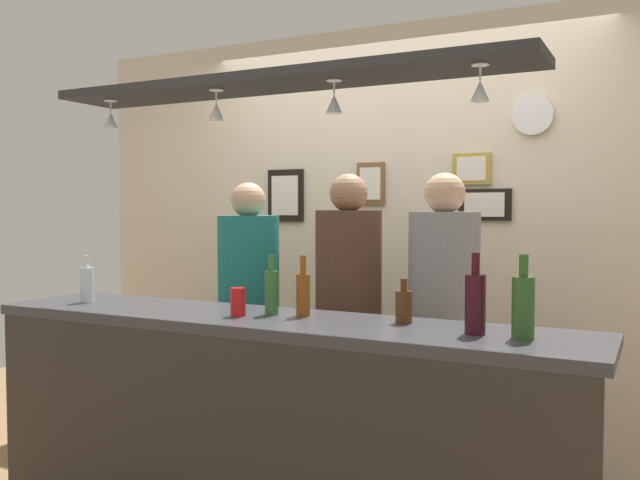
{
  "coord_description": "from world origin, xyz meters",
  "views": [
    {
      "loc": [
        1.47,
        -2.78,
        1.49
      ],
      "look_at": [
        0.0,
        0.1,
        1.34
      ],
      "focal_mm": 37.71,
      "sensor_mm": 36.0,
      "label": 1
    }
  ],
  "objects_px": {
    "person_right_grey_shirt": "(444,311)",
    "picture_frame_crest": "(371,184)",
    "picture_frame_caricature": "(285,196)",
    "wall_clock": "(533,115)",
    "person_left_teal_shirt": "(249,300)",
    "picture_frame_upper_small": "(472,169)",
    "bottle_beer_amber_tall": "(303,293)",
    "bottle_beer_brown_stubby": "(404,306)",
    "bottle_champagne_green": "(523,305)",
    "bottle_beer_green_import": "(272,291)",
    "person_middle_brown_shirt": "(348,303)",
    "bottle_soda_clear": "(87,284)",
    "picture_frame_lower_pair": "(485,205)",
    "drink_can": "(238,302)",
    "bottle_wine_dark_red": "(475,302)"
  },
  "relations": [
    {
      "from": "wall_clock",
      "to": "bottle_beer_brown_stubby",
      "type": "bearing_deg",
      "value": -102.09
    },
    {
      "from": "picture_frame_lower_pair",
      "to": "picture_frame_crest",
      "type": "xyz_separation_m",
      "value": [
        -0.7,
        0.0,
        0.13
      ]
    },
    {
      "from": "picture_frame_upper_small",
      "to": "person_right_grey_shirt",
      "type": "bearing_deg",
      "value": -85.6
    },
    {
      "from": "drink_can",
      "to": "bottle_beer_brown_stubby",
      "type": "bearing_deg",
      "value": 13.02
    },
    {
      "from": "bottle_beer_brown_stubby",
      "to": "wall_clock",
      "type": "xyz_separation_m",
      "value": [
        0.28,
        1.28,
        0.9
      ]
    },
    {
      "from": "person_left_teal_shirt",
      "to": "wall_clock",
      "type": "xyz_separation_m",
      "value": [
        1.39,
        0.71,
        1.02
      ]
    },
    {
      "from": "bottle_wine_dark_red",
      "to": "wall_clock",
      "type": "bearing_deg",
      "value": 91.64
    },
    {
      "from": "bottle_beer_amber_tall",
      "to": "bottle_beer_brown_stubby",
      "type": "relative_size",
      "value": 1.44
    },
    {
      "from": "person_right_grey_shirt",
      "to": "bottle_beer_amber_tall",
      "type": "bearing_deg",
      "value": -125.84
    },
    {
      "from": "picture_frame_crest",
      "to": "wall_clock",
      "type": "bearing_deg",
      "value": -0.37
    },
    {
      "from": "person_right_grey_shirt",
      "to": "picture_frame_caricature",
      "type": "height_order",
      "value": "picture_frame_caricature"
    },
    {
      "from": "person_left_teal_shirt",
      "to": "bottle_beer_brown_stubby",
      "type": "height_order",
      "value": "person_left_teal_shirt"
    },
    {
      "from": "person_right_grey_shirt",
      "to": "picture_frame_crest",
      "type": "height_order",
      "value": "picture_frame_crest"
    },
    {
      "from": "person_left_teal_shirt",
      "to": "drink_can",
      "type": "bearing_deg",
      "value": -59.99
    },
    {
      "from": "person_middle_brown_shirt",
      "to": "bottle_beer_brown_stubby",
      "type": "relative_size",
      "value": 9.25
    },
    {
      "from": "bottle_soda_clear",
      "to": "wall_clock",
      "type": "distance_m",
      "value": 2.51
    },
    {
      "from": "bottle_beer_amber_tall",
      "to": "bottle_champagne_green",
      "type": "bearing_deg",
      "value": -5.04
    },
    {
      "from": "person_left_teal_shirt",
      "to": "picture_frame_upper_small",
      "type": "distance_m",
      "value": 1.47
    },
    {
      "from": "drink_can",
      "to": "person_right_grey_shirt",
      "type": "bearing_deg",
      "value": 46.94
    },
    {
      "from": "person_right_grey_shirt",
      "to": "picture_frame_upper_small",
      "type": "bearing_deg",
      "value": 94.4
    },
    {
      "from": "bottle_champagne_green",
      "to": "bottle_beer_green_import",
      "type": "bearing_deg",
      "value": 176.95
    },
    {
      "from": "person_middle_brown_shirt",
      "to": "picture_frame_lower_pair",
      "type": "relative_size",
      "value": 5.55
    },
    {
      "from": "bottle_soda_clear",
      "to": "picture_frame_crest",
      "type": "height_order",
      "value": "picture_frame_crest"
    },
    {
      "from": "person_left_teal_shirt",
      "to": "bottle_beer_green_import",
      "type": "relative_size",
      "value": 6.27
    },
    {
      "from": "bottle_beer_green_import",
      "to": "bottle_wine_dark_red",
      "type": "xyz_separation_m",
      "value": [
        0.9,
        -0.05,
        0.01
      ]
    },
    {
      "from": "bottle_beer_brown_stubby",
      "to": "bottle_wine_dark_red",
      "type": "bearing_deg",
      "value": -19.02
    },
    {
      "from": "bottle_beer_amber_tall",
      "to": "picture_frame_crest",
      "type": "distance_m",
      "value": 1.44
    },
    {
      "from": "bottle_soda_clear",
      "to": "picture_frame_lower_pair",
      "type": "xyz_separation_m",
      "value": [
        1.6,
        1.43,
        0.39
      ]
    },
    {
      "from": "bottle_soda_clear",
      "to": "bottle_beer_brown_stubby",
      "type": "distance_m",
      "value": 1.6
    },
    {
      "from": "person_left_teal_shirt",
      "to": "bottle_beer_brown_stubby",
      "type": "xyz_separation_m",
      "value": [
        1.11,
        -0.57,
        0.12
      ]
    },
    {
      "from": "person_right_grey_shirt",
      "to": "picture_frame_caricature",
      "type": "relative_size",
      "value": 4.88
    },
    {
      "from": "bottle_beer_brown_stubby",
      "to": "picture_frame_upper_small",
      "type": "relative_size",
      "value": 0.82
    },
    {
      "from": "drink_can",
      "to": "bottle_beer_green_import",
      "type": "bearing_deg",
      "value": 44.02
    },
    {
      "from": "person_left_teal_shirt",
      "to": "picture_frame_upper_small",
      "type": "relative_size",
      "value": 7.42
    },
    {
      "from": "bottle_beer_green_import",
      "to": "bottle_soda_clear",
      "type": "bearing_deg",
      "value": -175.11
    },
    {
      "from": "picture_frame_crest",
      "to": "picture_frame_caricature",
      "type": "bearing_deg",
      "value": 180.0
    },
    {
      "from": "wall_clock",
      "to": "bottle_wine_dark_red",
      "type": "bearing_deg",
      "value": -88.36
    },
    {
      "from": "wall_clock",
      "to": "person_left_teal_shirt",
      "type": "bearing_deg",
      "value": -152.93
    },
    {
      "from": "person_left_teal_shirt",
      "to": "wall_clock",
      "type": "relative_size",
      "value": 7.42
    },
    {
      "from": "person_left_teal_shirt",
      "to": "wall_clock",
      "type": "distance_m",
      "value": 1.86
    },
    {
      "from": "person_middle_brown_shirt",
      "to": "picture_frame_crest",
      "type": "bearing_deg",
      "value": 103.98
    },
    {
      "from": "picture_frame_lower_pair",
      "to": "wall_clock",
      "type": "relative_size",
      "value": 1.36
    },
    {
      "from": "bottle_wine_dark_red",
      "to": "picture_frame_lower_pair",
      "type": "distance_m",
      "value": 1.48
    },
    {
      "from": "person_middle_brown_shirt",
      "to": "bottle_champagne_green",
      "type": "relative_size",
      "value": 5.55
    },
    {
      "from": "bottle_beer_amber_tall",
      "to": "wall_clock",
      "type": "relative_size",
      "value": 1.18
    },
    {
      "from": "person_middle_brown_shirt",
      "to": "bottle_soda_clear",
      "type": "bearing_deg",
      "value": -146.44
    },
    {
      "from": "person_right_grey_shirt",
      "to": "picture_frame_crest",
      "type": "relative_size",
      "value": 6.38
    },
    {
      "from": "person_middle_brown_shirt",
      "to": "bottle_beer_brown_stubby",
      "type": "distance_m",
      "value": 0.77
    },
    {
      "from": "bottle_beer_brown_stubby",
      "to": "picture_frame_caricature",
      "type": "xyz_separation_m",
      "value": [
        -1.29,
        1.29,
        0.47
      ]
    },
    {
      "from": "person_right_grey_shirt",
      "to": "wall_clock",
      "type": "distance_m",
      "value": 1.26
    }
  ]
}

